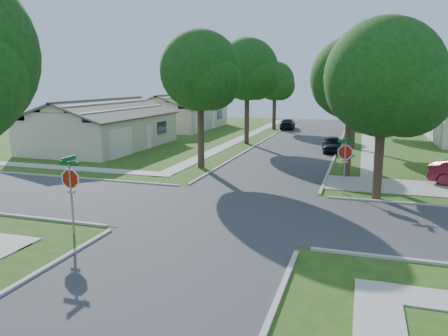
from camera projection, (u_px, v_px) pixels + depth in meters
ground at (229, 211)px, 19.47m from camera, size 100.00×100.00×0.00m
road_ns at (229, 211)px, 19.46m from camera, size 7.00×100.00×0.02m
sidewalk_ne at (368, 141)px, 41.97m from camera, size 1.20×40.00×0.04m
sidewalk_nw at (246, 137)px, 45.58m from camera, size 1.20×40.00×0.04m
driveway at (406, 187)px, 23.76m from camera, size 8.80×3.60×0.05m
stop_sign_sw at (70, 182)px, 16.07m from camera, size 1.05×0.80×2.98m
stop_sign_ne at (345, 155)px, 22.07m from camera, size 1.05×0.80×2.98m
tree_e_near at (352, 82)px, 25.38m from camera, size 4.97×4.80×8.28m
tree_e_mid at (357, 74)px, 36.48m from camera, size 5.59×5.40×9.21m
tree_e_far at (358, 79)px, 48.70m from camera, size 5.17×5.00×8.72m
tree_w_near at (201, 74)px, 28.07m from camera, size 5.38×5.20×8.97m
tree_w_mid at (248, 72)px, 39.22m from camera, size 5.80×5.60×9.56m
tree_w_far at (275, 83)px, 51.57m from camera, size 4.76×4.60×8.04m
tree_ne_corner at (385, 83)px, 20.43m from camera, size 5.80×5.60×8.66m
house_nw_near at (104, 130)px, 37.93m from camera, size 8.42×13.60×4.23m
house_nw_far at (181, 116)px, 53.83m from camera, size 8.42×13.60×4.23m
car_curb_east at (332, 144)px, 35.62m from camera, size 1.94×3.97×1.30m
car_curb_west at (288, 124)px, 52.95m from camera, size 2.20×4.43×1.24m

